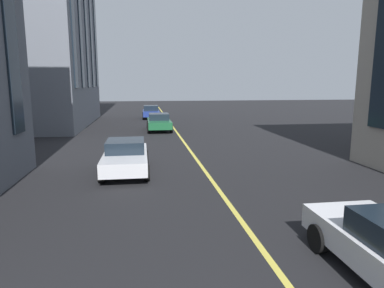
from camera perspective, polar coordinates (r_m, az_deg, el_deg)
lane_centre_line at (r=16.49m, az=1.08°, el=-3.01°), size 80.00×0.16×0.01m
car_blue_parked_b at (r=37.58m, az=-6.92°, el=5.37°), size 3.90×1.89×1.40m
car_green_mid at (r=27.66m, az=-5.57°, el=3.73°), size 4.40×1.95×1.37m
car_white_trailing at (r=14.76m, az=-11.10°, el=-1.98°), size 4.40×1.95×1.37m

